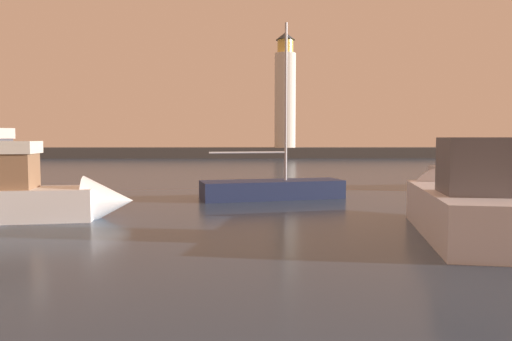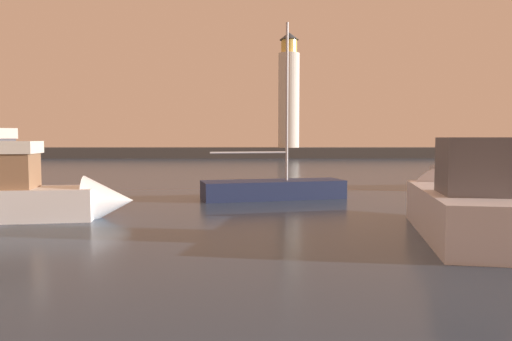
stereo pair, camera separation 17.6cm
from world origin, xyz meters
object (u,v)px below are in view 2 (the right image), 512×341
Objects in this scene: motorboat_4 at (456,202)px; sailboat_moored at (273,188)px; motorboat_1 at (3,174)px; motorboat_3 at (37,194)px; lighthouse at (289,93)px.

sailboat_moored is (-5.08, 7.72, -0.39)m from motorboat_4.
motorboat_1 reaches higher than motorboat_4.
motorboat_3 is at bearing -145.38° from sailboat_moored.
motorboat_3 is at bearing -103.49° from lighthouse.
sailboat_moored is at bearing 123.35° from motorboat_4.
motorboat_1 is at bearing 123.29° from motorboat_3.
motorboat_4 is (13.28, -2.06, -0.02)m from motorboat_3.
lighthouse reaches higher than motorboat_4.
lighthouse is 1.93× the size of motorboat_4.
sailboat_moored is at bearing 34.62° from motorboat_3.
sailboat_moored reaches higher than motorboat_3.
lighthouse reaches higher than motorboat_3.
motorboat_1 is at bearing 170.46° from sailboat_moored.
motorboat_4 is 9.25m from sailboat_moored.
motorboat_4 is at bearing -28.36° from motorboat_1.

